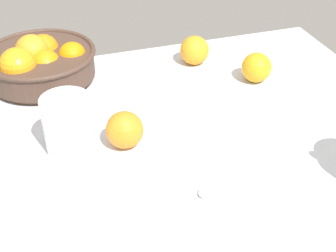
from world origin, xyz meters
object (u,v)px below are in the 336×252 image
(fruit_bowl, at_px, (40,62))
(juice_glass, at_px, (69,128))
(loose_orange_3, at_px, (125,130))
(spoon, at_px, (218,179))
(loose_orange_1, at_px, (256,67))
(loose_orange_2, at_px, (195,50))

(fruit_bowl, distance_m, juice_glass, 0.30)
(loose_orange_3, relative_size, spoon, 0.51)
(fruit_bowl, xyz_separation_m, loose_orange_3, (0.13, -0.32, -0.01))
(fruit_bowl, distance_m, spoon, 0.55)
(spoon, bearing_deg, loose_orange_1, 53.63)
(loose_orange_3, bearing_deg, loose_orange_1, 23.03)
(loose_orange_2, distance_m, loose_orange_3, 0.38)
(fruit_bowl, height_order, loose_orange_3, fruit_bowl)
(loose_orange_2, bearing_deg, fruit_bowl, 175.41)
(loose_orange_1, bearing_deg, spoon, -126.37)
(juice_glass, relative_size, loose_orange_1, 1.61)
(loose_orange_3, bearing_deg, fruit_bowl, 112.70)
(fruit_bowl, bearing_deg, loose_orange_2, -4.59)
(spoon, bearing_deg, loose_orange_2, 75.13)
(loose_orange_3, xyz_separation_m, spoon, (0.14, -0.16, -0.03))
(fruit_bowl, height_order, loose_orange_2, fruit_bowl)
(juice_glass, bearing_deg, loose_orange_2, 36.38)
(fruit_bowl, height_order, juice_glass, juice_glass)
(spoon, bearing_deg, juice_glass, 143.86)
(loose_orange_1, relative_size, spoon, 0.49)
(loose_orange_1, bearing_deg, fruit_bowl, 162.00)
(fruit_bowl, bearing_deg, loose_orange_1, -18.00)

